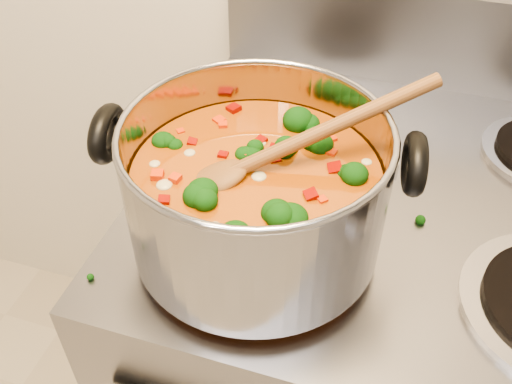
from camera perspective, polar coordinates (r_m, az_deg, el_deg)
electric_range at (r=1.15m, az=11.35°, el=-17.19°), size 0.73×0.66×1.08m
stockpot at (r=0.64m, az=0.02°, el=0.03°), size 0.35×0.29×0.17m
wooden_spoon at (r=0.61m, az=1.73°, el=3.87°), size 0.26×0.19×0.11m
cooktop_crumbs at (r=0.80m, az=3.95°, el=1.71°), size 0.25×0.02×0.01m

